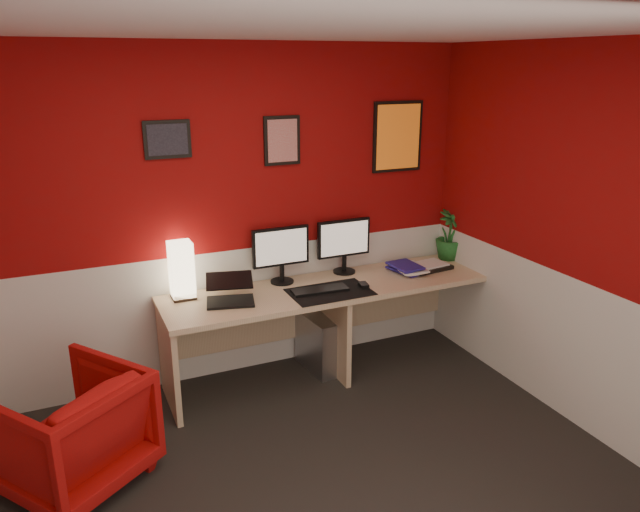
{
  "coord_description": "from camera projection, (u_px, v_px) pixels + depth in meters",
  "views": [
    {
      "loc": [
        -1.05,
        -2.49,
        2.36
      ],
      "look_at": [
        0.6,
        1.21,
        1.05
      ],
      "focal_mm": 33.91,
      "sensor_mm": 36.0,
      "label": 1
    }
  ],
  "objects": [
    {
      "name": "book_middle",
      "position": [
        397.0,
        269.0,
        4.83
      ],
      "size": [
        0.26,
        0.33,
        0.02
      ],
      "primitive_type": "imported",
      "rotation": [
        0.0,
        0.0,
        -0.12
      ],
      "color": "silver",
      "rests_on": "book_bottom"
    },
    {
      "name": "wainscot_back",
      "position": [
        221.0,
        314.0,
        4.66
      ],
      "size": [
        4.0,
        0.01,
        1.0
      ],
      "primitive_type": "cube",
      "color": "silver",
      "rests_on": "ground"
    },
    {
      "name": "shoji_lamp",
      "position": [
        182.0,
        272.0,
        4.3
      ],
      "size": [
        0.16,
        0.16,
        0.4
      ],
      "primitive_type": "cube",
      "color": "#FFE5B2",
      "rests_on": "desk"
    },
    {
      "name": "monitor_right",
      "position": [
        345.0,
        238.0,
        4.8
      ],
      "size": [
        0.45,
        0.06,
        0.58
      ],
      "primitive_type": "cube",
      "color": "black",
      "rests_on": "desk"
    },
    {
      "name": "mouse",
      "position": [
        364.0,
        285.0,
        4.55
      ],
      "size": [
        0.08,
        0.11,
        0.03
      ],
      "primitive_type": "cube",
      "rotation": [
        0.0,
        0.0,
        -0.18
      ],
      "color": "black",
      "rests_on": "desk_mat"
    },
    {
      "name": "monitor_left",
      "position": [
        281.0,
        246.0,
        4.58
      ],
      "size": [
        0.45,
        0.06,
        0.58
      ],
      "primitive_type": "cube",
      "color": "black",
      "rests_on": "desk"
    },
    {
      "name": "pc_tower",
      "position": [
        319.0,
        342.0,
        4.81
      ],
      "size": [
        0.25,
        0.47,
        0.45
      ],
      "primitive_type": "cube",
      "rotation": [
        0.0,
        0.0,
        0.1
      ],
      "color": "#99999E",
      "rests_on": "ground"
    },
    {
      "name": "book_bottom",
      "position": [
        398.0,
        272.0,
        4.84
      ],
      "size": [
        0.28,
        0.34,
        0.03
      ],
      "primitive_type": "imported",
      "rotation": [
        0.0,
        0.0,
        0.23
      ],
      "color": "navy",
      "rests_on": "desk"
    },
    {
      "name": "desk_mat",
      "position": [
        330.0,
        292.0,
        4.46
      ],
      "size": [
        0.6,
        0.38,
        0.01
      ],
      "primitive_type": "cube",
      "color": "black",
      "rests_on": "desk"
    },
    {
      "name": "armchair",
      "position": [
        70.0,
        431.0,
        3.46
      ],
      "size": [
        1.03,
        1.04,
        0.68
      ],
      "primitive_type": "imported",
      "rotation": [
        0.0,
        0.0,
        3.77
      ],
      "color": "#BA0B09",
      "rests_on": "ground"
    },
    {
      "name": "art_left",
      "position": [
        167.0,
        139.0,
        4.12
      ],
      "size": [
        0.32,
        0.02,
        0.26
      ],
      "primitive_type": "cube",
      "color": "black",
      "rests_on": "wall_back"
    },
    {
      "name": "book_top",
      "position": [
        395.0,
        268.0,
        4.79
      ],
      "size": [
        0.22,
        0.29,
        0.03
      ],
      "primitive_type": "imported",
      "rotation": [
        0.0,
        0.0,
        0.05
      ],
      "color": "navy",
      "rests_on": "book_middle"
    },
    {
      "name": "art_center",
      "position": [
        282.0,
        141.0,
        4.46
      ],
      "size": [
        0.28,
        0.02,
        0.36
      ],
      "primitive_type": "cube",
      "color": "red",
      "rests_on": "wall_back"
    },
    {
      "name": "laptop",
      "position": [
        230.0,
        288.0,
        4.23
      ],
      "size": [
        0.38,
        0.3,
        0.22
      ],
      "primitive_type": "cube",
      "rotation": [
        0.0,
        0.0,
        -0.25
      ],
      "color": "black",
      "rests_on": "desk"
    },
    {
      "name": "wall_right",
      "position": [
        609.0,
        251.0,
        3.69
      ],
      "size": [
        0.01,
        3.5,
        2.5
      ],
      "primitive_type": "cube",
      "color": "maroon",
      "rests_on": "ground"
    },
    {
      "name": "keyboard",
      "position": [
        320.0,
        290.0,
        4.47
      ],
      "size": [
        0.43,
        0.17,
        0.02
      ],
      "primitive_type": "cube",
      "rotation": [
        0.0,
        0.0,
        -0.07
      ],
      "color": "black",
      "rests_on": "desk_mat"
    },
    {
      "name": "art_right",
      "position": [
        398.0,
        137.0,
        4.85
      ],
      "size": [
        0.44,
        0.02,
        0.56
      ],
      "primitive_type": "cube",
      "color": "orange",
      "rests_on": "wall_back"
    },
    {
      "name": "zen_tray",
      "position": [
        428.0,
        267.0,
        4.97
      ],
      "size": [
        0.38,
        0.29,
        0.03
      ],
      "primitive_type": "cube",
      "rotation": [
        0.0,
        0.0,
        0.11
      ],
      "color": "black",
      "rests_on": "desk"
    },
    {
      "name": "ceiling",
      "position": [
        307.0,
        26.0,
        2.53
      ],
      "size": [
        4.0,
        3.5,
        0.01
      ],
      "primitive_type": "cube",
      "color": "white",
      "rests_on": "ground"
    },
    {
      "name": "wall_back",
      "position": [
        215.0,
        220.0,
        4.43
      ],
      "size": [
        4.0,
        0.01,
        2.5
      ],
      "primitive_type": "cube",
      "color": "maroon",
      "rests_on": "ground"
    },
    {
      "name": "potted_plant",
      "position": [
        450.0,
        235.0,
        5.16
      ],
      "size": [
        0.29,
        0.29,
        0.43
      ],
      "primitive_type": "imported",
      "rotation": [
        0.0,
        0.0,
        0.25
      ],
      "color": "#19591E",
      "rests_on": "desk"
    },
    {
      "name": "wainscot_right",
      "position": [
        591.0,
        362.0,
        3.92
      ],
      "size": [
        0.01,
        3.5,
        1.0
      ],
      "primitive_type": "cube",
      "color": "silver",
      "rests_on": "ground"
    },
    {
      "name": "desk",
      "position": [
        332.0,
        329.0,
        4.72
      ],
      "size": [
        2.6,
        0.65,
        0.73
      ],
      "primitive_type": "cube",
      "color": "tan",
      "rests_on": "ground"
    }
  ]
}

